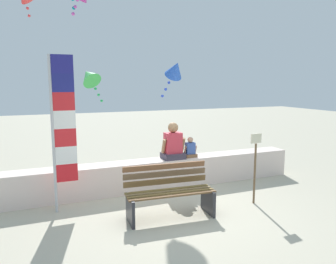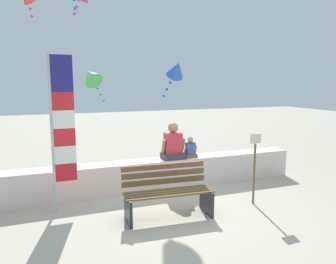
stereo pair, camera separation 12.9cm
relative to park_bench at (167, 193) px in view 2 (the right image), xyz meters
name	(u,v)px [view 2 (the right image)]	position (x,y,z in m)	size (l,w,h in m)	color
ground_plane	(177,209)	(0.28, 0.22, -0.41)	(40.00, 40.00, 0.00)	#B3AC94
seawall_ledge	(154,174)	(0.28, 1.51, -0.09)	(6.78, 0.50, 0.64)	beige
park_bench	(167,193)	(0.00, 0.00, 0.00)	(1.56, 0.72, 0.88)	brown
person_adult	(173,145)	(0.71, 1.49, 0.54)	(0.53, 0.39, 0.81)	#383242
person_child	(190,149)	(1.13, 1.49, 0.40)	(0.30, 0.22, 0.46)	brown
flag_banner	(60,125)	(-1.67, 0.92, 1.16)	(0.42, 0.05, 2.78)	#B7B7BC
kite_green	(91,76)	(-0.58, 4.62, 2.07)	(0.80, 0.85, 1.11)	green
kite_blue	(177,70)	(1.54, 3.30, 2.25)	(0.71, 0.70, 1.08)	blue
sign_post	(255,163)	(1.74, -0.06, 0.39)	(0.24, 0.04, 1.36)	brown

